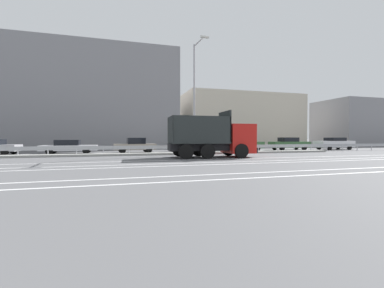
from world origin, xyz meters
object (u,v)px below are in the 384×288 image
object	(u,v)px
parked_car_5	(242,144)
parked_car_4	(189,145)
parked_car_7	(334,143)
parked_car_3	(135,145)
dump_truck	(221,140)
parked_car_2	(69,147)
parked_car_6	(289,144)
median_road_sign	(222,140)
street_lamp_1	(195,93)

from	to	relation	value
parked_car_5	parked_car_4	bearing A→B (deg)	-87.69
parked_car_4	parked_car_7	world-z (taller)	parked_car_7
parked_car_5	parked_car_3	bearing A→B (deg)	-86.31
parked_car_5	dump_truck	bearing A→B (deg)	-33.93
parked_car_4	parked_car_7	size ratio (longest dim) A/B	0.91
dump_truck	parked_car_2	world-z (taller)	dump_truck
parked_car_4	parked_car_5	world-z (taller)	parked_car_5
parked_car_2	parked_car_6	bearing A→B (deg)	89.61
parked_car_4	parked_car_6	size ratio (longest dim) A/B	0.92
median_road_sign	parked_car_6	xyz separation A→B (m)	(10.29, 4.08, -0.46)
parked_car_5	parked_car_6	world-z (taller)	parked_car_5
dump_truck	median_road_sign	size ratio (longest dim) A/B	2.84
parked_car_4	parked_car_6	xyz separation A→B (m)	(12.31, 0.19, 0.01)
median_road_sign	parked_car_5	xyz separation A→B (m)	(4.02, 3.87, -0.44)
street_lamp_1	parked_car_5	bearing A→B (deg)	31.71
median_road_sign	parked_car_2	world-z (taller)	median_road_sign
parked_car_3	parked_car_6	distance (m)	17.89
median_road_sign	parked_car_4	bearing A→B (deg)	117.44
dump_truck	parked_car_5	world-z (taller)	dump_truck
parked_car_2	parked_car_7	xyz separation A→B (m)	(29.78, -0.44, 0.11)
parked_car_2	parked_car_5	distance (m)	17.57
parked_car_5	street_lamp_1	bearing A→B (deg)	-55.77
parked_car_4	parked_car_5	size ratio (longest dim) A/B	0.95
dump_truck	parked_car_3	size ratio (longest dim) A/B	1.61
street_lamp_1	parked_car_3	world-z (taller)	street_lamp_1
parked_car_3	dump_truck	bearing A→B (deg)	-144.35
parked_car_2	dump_truck	bearing A→B (deg)	56.55
street_lamp_1	parked_car_3	bearing A→B (deg)	142.04
median_road_sign	parked_car_4	xyz separation A→B (m)	(-2.02, 3.89, -0.48)
parked_car_3	parked_car_7	world-z (taller)	parked_car_7
parked_car_3	parked_car_5	bearing A→B (deg)	-92.23
parked_car_6	median_road_sign	bearing A→B (deg)	-64.64
parked_car_3	parked_car_6	world-z (taller)	parked_car_6
median_road_sign	parked_car_7	distance (m)	16.60
street_lamp_1	parked_car_2	world-z (taller)	street_lamp_1
street_lamp_1	parked_car_5	world-z (taller)	street_lamp_1
street_lamp_1	parked_car_6	bearing A→B (deg)	18.48
median_road_sign	parked_car_6	bearing A→B (deg)	21.61
dump_truck	parked_car_6	xyz separation A→B (m)	(11.89, 7.83, -0.53)
parked_car_2	parked_car_7	size ratio (longest dim) A/B	1.00
street_lamp_1	parked_car_2	bearing A→B (deg)	159.33
street_lamp_1	parked_car_3	distance (m)	7.84
median_road_sign	parked_car_4	world-z (taller)	median_road_sign
street_lamp_1	parked_car_7	distance (m)	19.77
dump_truck	street_lamp_1	distance (m)	5.50
parked_car_2	parked_car_4	size ratio (longest dim) A/B	1.10
dump_truck	parked_car_2	bearing A→B (deg)	-120.59
parked_car_6	parked_car_3	bearing A→B (deg)	-84.83
parked_car_3	parked_car_2	bearing A→B (deg)	84.25
parked_car_3	parked_car_4	world-z (taller)	parked_car_3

